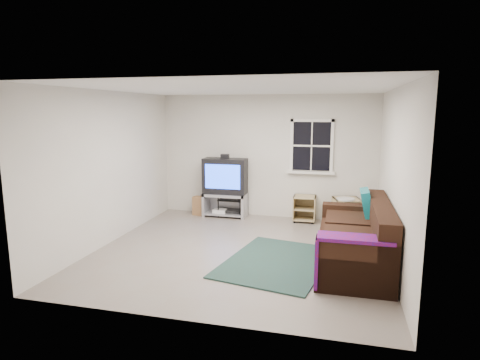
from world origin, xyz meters
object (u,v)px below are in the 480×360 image
(side_table_left, at_px, (305,207))
(sofa, at_px, (357,241))
(av_rack, at_px, (231,196))
(side_table_right, at_px, (346,209))
(tv_unit, at_px, (225,182))

(side_table_left, bearing_deg, sofa, -66.91)
(side_table_left, bearing_deg, av_rack, -179.93)
(av_rack, bearing_deg, side_table_right, -2.45)
(tv_unit, relative_size, sofa, 0.60)
(side_table_left, relative_size, side_table_right, 0.88)
(av_rack, relative_size, side_table_right, 1.75)
(av_rack, bearing_deg, tv_unit, -159.83)
(av_rack, relative_size, side_table_left, 1.98)
(side_table_right, height_order, sofa, sofa)
(tv_unit, distance_m, side_table_left, 1.76)
(side_table_left, distance_m, side_table_right, 0.83)
(side_table_right, bearing_deg, av_rack, 177.55)
(av_rack, xyz_separation_m, side_table_left, (1.58, 0.00, -0.17))
(side_table_left, xyz_separation_m, sofa, (0.96, -2.26, 0.08))
(tv_unit, bearing_deg, av_rack, 20.17)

